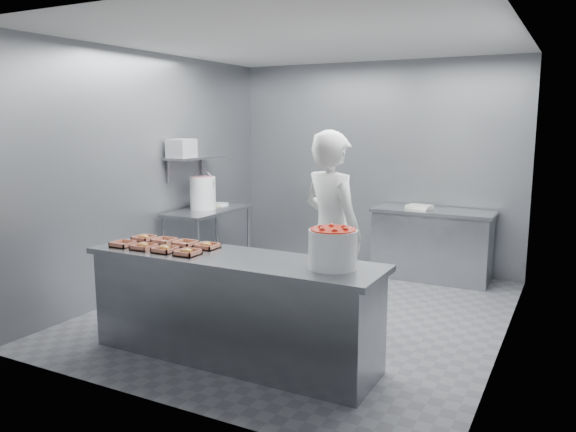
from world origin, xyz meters
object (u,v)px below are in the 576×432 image
Objects in this scene: service_counter at (232,307)px; strawberry_tub at (333,247)px; tray_4 at (144,238)px; appliance at (181,148)px; tray_2 at (165,249)px; glaze_bucket at (203,192)px; tray_1 at (144,246)px; tray_6 at (185,243)px; tray_0 at (123,244)px; worker at (332,234)px; prep_table at (208,233)px; tray_7 at (207,246)px; tray_3 at (187,252)px; back_counter at (432,244)px; tray_5 at (164,241)px.

strawberry_tub is at bearing 1.92° from service_counter.
appliance is (-0.75, 1.54, 0.75)m from tray_4.
tray_2 is (-0.59, -0.14, 0.47)m from service_counter.
strawberry_tub is at bearing -36.28° from glaze_bucket.
tray_1 is 0.37m from tray_6.
tray_0 is at bearing 180.00° from tray_2.
worker is 2.42m from glaze_bucket.
tray_7 is at bearing -54.33° from prep_table.
tray_2 is at bearing -130.99° from tray_7.
prep_table is 3.99× the size of appliance.
tray_3 is (0.72, -0.00, 0.00)m from tray_0.
tray_3 reaches higher than tray_6.
back_counter is 3.83m from tray_1.
tray_2 is 0.10× the size of worker.
prep_table is at bearing 105.61° from tray_0.
tray_0 is 1.00× the size of tray_2.
worker is (1.32, 1.09, 0.04)m from tray_1.
worker is at bearing 52.39° from tray_3.
tray_4 is 1.00× the size of tray_5.
tray_2 and tray_3 have the same top height.
glaze_bucket is at bearing 109.60° from tray_4.
tray_0 is 2.19m from glaze_bucket.
glaze_bucket is at bearing 143.72° from strawberry_tub.
strawberry_tub is at bearing -90.02° from back_counter.
tray_2 is 0.38× the size of glaze_bucket.
tray_1 is 0.24m from tray_2.
tray_1 and tray_4 have the same top height.
glaze_bucket is (-0.88, 2.09, 0.19)m from tray_1.
tray_1 is at bearing -150.08° from tray_7.
service_counter is at bearing 13.18° from tray_2.
worker is at bearing -24.94° from prep_table.
tray_5 is at bearing -58.43° from appliance.
tray_3 is 1.00× the size of tray_6.
tray_7 is (0.72, 0.28, 0.00)m from tray_0.
tray_1 reaches higher than prep_table.
strawberry_tub is 0.74× the size of glaze_bucket.
back_counter is at bearing 57.67° from tray_4.
strawberry_tub reaches higher than tray_3.
prep_table is at bearing 125.67° from tray_7.
prep_table is 3.24× the size of strawberry_tub.
tray_4 is (-0.72, 0.28, 0.00)m from tray_3.
glaze_bucket is at bearing 116.12° from tray_5.
tray_5 is 1.00× the size of tray_6.
appliance reaches higher than strawberry_tub.
back_counter is at bearing 59.87° from tray_0.
tray_1 is at bearing -131.34° from tray_6.
tray_5 is 0.24m from tray_6.
service_counter is 0.77m from tray_2.
tray_3 is 0.28m from tray_7.
service_counter is 8.65× the size of appliance.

